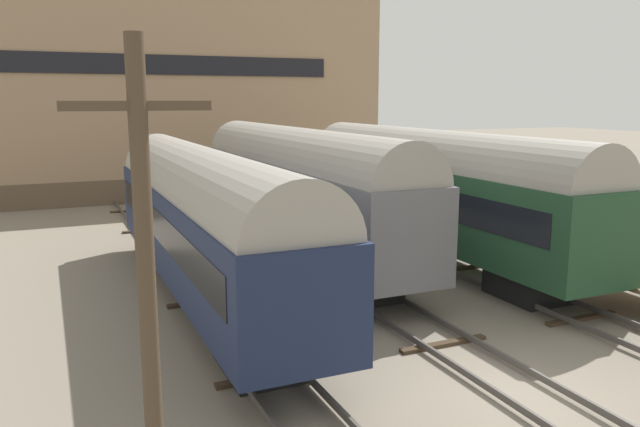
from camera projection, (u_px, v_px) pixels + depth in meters
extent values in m
plane|color=slate|center=(522.00, 394.00, 13.84)|extent=(200.00, 200.00, 0.00)
cube|color=#4C4742|center=(355.00, 426.00, 12.16)|extent=(0.08, 60.00, 0.16)
cube|color=#3D2D1E|center=(269.00, 377.00, 14.60)|extent=(2.60, 0.24, 0.10)
cube|color=#3D2D1E|center=(208.00, 302.00, 20.00)|extent=(2.60, 0.24, 0.10)
cube|color=#3D2D1E|center=(172.00, 258.00, 25.40)|extent=(2.60, 0.24, 0.10)
cube|color=#3D2D1E|center=(150.00, 230.00, 30.80)|extent=(2.60, 0.24, 0.10)
cube|color=#3D2D1E|center=(133.00, 211.00, 36.20)|extent=(2.60, 0.24, 0.10)
cube|color=#4C4742|center=(496.00, 393.00, 13.52)|extent=(0.08, 60.00, 0.16)
cube|color=#4C4742|center=(547.00, 381.00, 14.09)|extent=(0.08, 60.00, 0.16)
cube|color=#3D2D1E|center=(444.00, 344.00, 16.53)|extent=(2.60, 0.24, 0.10)
cube|color=#3D2D1E|center=(345.00, 284.00, 21.93)|extent=(2.60, 0.24, 0.10)
cube|color=#3D2D1E|center=(285.00, 247.00, 27.33)|extent=(2.60, 0.24, 0.10)
cube|color=#3D2D1E|center=(245.00, 223.00, 32.73)|extent=(2.60, 0.24, 0.10)
cube|color=#3D2D1E|center=(216.00, 205.00, 38.13)|extent=(2.60, 0.24, 0.10)
cube|color=#3D2D1E|center=(581.00, 318.00, 18.47)|extent=(2.60, 0.24, 0.10)
cube|color=#3D2D1E|center=(459.00, 269.00, 23.87)|extent=(2.60, 0.24, 0.10)
cube|color=#3D2D1E|center=(382.00, 237.00, 29.27)|extent=(2.60, 0.24, 0.10)
cube|color=#3D2D1E|center=(329.00, 216.00, 34.67)|extent=(2.60, 0.24, 0.10)
cube|color=#3D2D1E|center=(290.00, 200.00, 40.07)|extent=(2.60, 0.24, 0.10)
cube|color=black|center=(256.00, 221.00, 30.95)|extent=(1.80, 2.40, 1.00)
cube|color=black|center=(363.00, 282.00, 20.59)|extent=(1.80, 2.40, 1.00)
cube|color=slate|center=(298.00, 198.00, 25.41)|extent=(2.86, 17.69, 2.97)
cube|color=black|center=(298.00, 189.00, 25.34)|extent=(2.90, 16.28, 1.07)
cylinder|color=gray|center=(298.00, 161.00, 25.14)|extent=(2.71, 17.34, 2.71)
cube|color=black|center=(174.00, 249.00, 25.01)|extent=(1.80, 2.40, 1.00)
cube|color=black|center=(261.00, 350.00, 15.03)|extent=(1.80, 2.40, 1.00)
cube|color=#192342|center=(205.00, 232.00, 19.69)|extent=(2.85, 17.05, 2.63)
cube|color=black|center=(204.00, 222.00, 19.63)|extent=(2.89, 15.69, 0.95)
cylinder|color=gray|center=(203.00, 191.00, 19.45)|extent=(2.71, 16.71, 2.71)
cube|color=black|center=(366.00, 222.00, 30.67)|extent=(1.80, 2.40, 1.00)
cube|color=black|center=(527.00, 283.00, 20.46)|extent=(1.80, 2.40, 1.00)
cube|color=#1E4228|center=(432.00, 199.00, 25.21)|extent=(2.89, 17.44, 2.89)
cube|color=black|center=(432.00, 191.00, 25.15)|extent=(2.93, 16.05, 1.04)
cylinder|color=gray|center=(433.00, 164.00, 24.95)|extent=(2.75, 17.09, 2.75)
cylinder|color=brown|center=(565.00, 281.00, 20.92)|extent=(0.20, 0.20, 0.86)
cylinder|color=brown|center=(618.00, 273.00, 21.90)|extent=(0.20, 0.20, 0.86)
cylinder|color=#473828|center=(149.00, 322.00, 8.05)|extent=(0.24, 0.24, 7.25)
cube|color=#473828|center=(137.00, 106.00, 7.55)|extent=(1.80, 0.12, 0.12)
cube|color=brown|center=(161.00, 177.00, 46.18)|extent=(28.85, 13.91, 1.55)
cube|color=#9E7F60|center=(156.00, 70.00, 44.78)|extent=(28.85, 13.91, 13.92)
cube|color=black|center=(174.00, 65.00, 38.47)|extent=(20.20, 0.10, 1.20)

